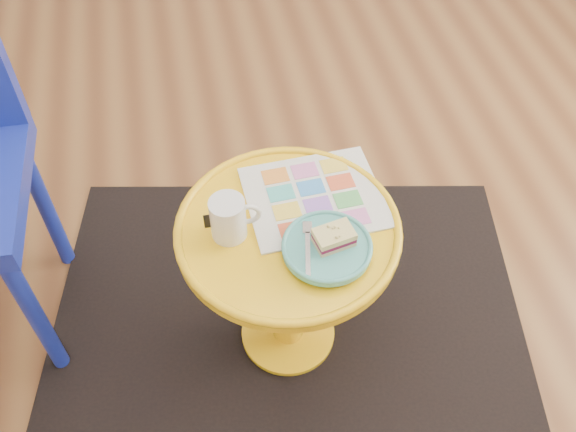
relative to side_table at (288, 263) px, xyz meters
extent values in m
plane|color=brown|center=(0.06, 0.00, -0.34)|extent=(4.00, 4.00, 0.00)
cube|color=black|center=(0.00, 0.00, -0.34)|extent=(1.49, 1.34, 0.01)
cylinder|color=yellow|center=(0.00, 0.00, -0.33)|extent=(0.25, 0.25, 0.02)
cylinder|color=yellow|center=(0.00, 0.00, -0.11)|extent=(0.08, 0.08, 0.43)
cylinder|color=yellow|center=(0.00, 0.00, 0.12)|extent=(0.50, 0.50, 0.03)
cylinder|color=#18269C|center=(-0.61, 0.04, -0.11)|extent=(0.04, 0.04, 0.47)
cylinder|color=#18269C|center=(-0.60, 0.39, -0.11)|extent=(0.04, 0.04, 0.47)
cube|color=silver|center=(0.08, 0.07, 0.14)|extent=(0.32, 0.27, 0.01)
cylinder|color=silver|center=(-0.13, 0.01, 0.18)|extent=(0.08, 0.08, 0.10)
torus|color=silver|center=(-0.08, 0.01, 0.19)|extent=(0.06, 0.01, 0.06)
cylinder|color=#D1B78C|center=(-0.13, 0.01, 0.23)|extent=(0.07, 0.07, 0.01)
cylinder|color=#4FA79F|center=(0.07, -0.08, 0.14)|extent=(0.07, 0.07, 0.01)
cylinder|color=#4FA79F|center=(0.07, -0.08, 0.15)|extent=(0.19, 0.19, 0.01)
cube|color=#D3BC8C|center=(0.08, -0.08, 0.17)|extent=(0.09, 0.07, 0.01)
cube|color=maroon|center=(0.08, -0.08, 0.18)|extent=(0.09, 0.07, 0.01)
cube|color=#EADB8C|center=(0.08, -0.08, 0.19)|extent=(0.09, 0.07, 0.01)
cube|color=silver|center=(0.02, -0.10, 0.16)|extent=(0.03, 0.11, 0.00)
cube|color=silver|center=(0.04, -0.03, 0.16)|extent=(0.03, 0.04, 0.00)
camera|label=1|loc=(-0.18, -0.86, 1.23)|focal=40.00mm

